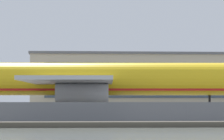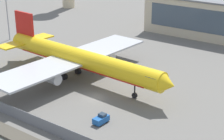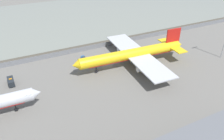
% 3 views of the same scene
% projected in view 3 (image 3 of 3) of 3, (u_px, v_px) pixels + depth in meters
% --- Properties ---
extents(ground_plane, '(500.00, 500.00, 0.00)m').
position_uv_depth(ground_plane, '(107.00, 64.00, 93.78)').
color(ground_plane, '#66635E').
extents(waterfront_lagoon, '(320.00, 98.00, 0.01)m').
position_uv_depth(waterfront_lagoon, '(63.00, 18.00, 148.25)').
color(waterfront_lagoon, gray).
rests_on(waterfront_lagoon, ground).
extents(shoreline_seawall, '(320.00, 3.00, 0.50)m').
position_uv_depth(shoreline_seawall, '(89.00, 45.00, 109.38)').
color(shoreline_seawall, '#474238').
rests_on(shoreline_seawall, ground).
extents(perimeter_fence, '(280.00, 0.10, 2.31)m').
position_uv_depth(perimeter_fence, '(93.00, 47.00, 105.46)').
color(perimeter_fence, slate).
rests_on(perimeter_fence, ground).
extents(cargo_jet_yellow, '(50.41, 43.75, 13.47)m').
position_uv_depth(cargo_jet_yellow, '(134.00, 54.00, 90.37)').
color(cargo_jet_yellow, yellow).
rests_on(cargo_jet_yellow, ground).
extents(baggage_tug, '(1.77, 3.28, 1.80)m').
position_uv_depth(baggage_tug, '(83.00, 58.00, 96.44)').
color(baggage_tug, '#19519E').
rests_on(baggage_tug, ground).
extents(ops_van, '(2.27, 5.27, 2.48)m').
position_uv_depth(ops_van, '(11.00, 82.00, 79.82)').
color(ops_van, '#1E2328').
rests_on(ops_van, ground).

